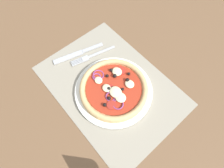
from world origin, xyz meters
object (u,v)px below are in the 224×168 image
plate (114,90)px  knife (78,53)px  pizza (114,88)px  fork (91,56)px

plate → knife: 20.75cm
pizza → fork: 16.85cm
plate → pizza: pizza is taller
plate → pizza: size_ratio=1.16×
fork → knife: knife is taller
pizza → knife: (20.73, 0.02, -1.88)cm
plate → knife: plate is taller
plate → knife: size_ratio=1.34×
plate → pizza: (0.01, -0.02, 1.62)cm
knife → plate: bearing=105.2°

